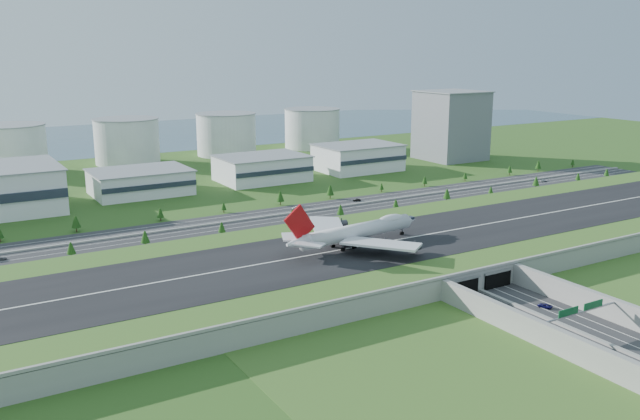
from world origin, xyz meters
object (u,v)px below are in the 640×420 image
car_0 (556,336)px  car_7 (296,207)px  office_tower (451,126)px  car_5 (357,200)px  car_6 (543,181)px  car_2 (545,306)px  boeing_747 (356,231)px  car_4 (1,259)px  fuel_tank_a (11,149)px

car_0 → car_7: size_ratio=0.91×
office_tower → car_7: bearing=-155.0°
car_5 → car_6: (144.36, -15.18, -0.04)m
car_2 → car_5: bearing=-123.1°
car_5 → car_7: car_5 is taller
office_tower → car_7: 217.26m
boeing_747 → car_7: (26.62, 101.50, -13.50)m
car_0 → car_7: car_0 is taller
boeing_747 → car_5: 120.89m
car_4 → car_6: (341.95, 2.39, -0.09)m
car_0 → boeing_747: bearing=93.0°
boeing_747 → car_5: (67.32, 99.51, -13.44)m
car_0 → car_7: bearing=81.7°
boeing_747 → car_0: 98.52m
boeing_747 → car_4: (-130.27, 81.94, -13.39)m
office_tower → car_5: 182.52m
car_6 → fuel_tank_a: bearing=66.7°
car_6 → car_2: bearing=144.0°
boeing_747 → car_7: size_ratio=14.77×
boeing_747 → car_6: (211.68, 84.34, -13.48)m
office_tower → boeing_747: office_tower is taller
office_tower → boeing_747: 294.21m
fuel_tank_a → car_4: size_ratio=10.39×
car_4 → car_7: bearing=-106.9°
fuel_tank_a → car_6: 382.01m
fuel_tank_a → car_2: bearing=-71.6°
fuel_tank_a → boeing_747: (97.91, -307.52, -3.17)m
boeing_747 → car_0: (12.03, -96.85, -13.45)m
car_0 → car_6: 269.61m
fuel_tank_a → car_0: 419.38m
fuel_tank_a → car_5: size_ratio=10.70×
office_tower → fuel_tank_a: 340.18m
car_0 → car_2: (17.86, 20.14, -0.03)m
fuel_tank_a → car_4: 228.49m
fuel_tank_a → car_0: bearing=-74.8°
car_5 → office_tower: bearing=142.0°
office_tower → car_6: bearing=-95.5°
car_2 → car_6: car_6 is taller
car_2 → car_6: 242.86m
car_2 → car_7: car_2 is taller
office_tower → car_0: size_ratio=12.31×
fuel_tank_a → car_6: bearing=-35.8°
car_2 → car_7: bearing=-110.1°
car_5 → car_7: size_ratio=0.96×
office_tower → car_6: office_tower is taller
boeing_747 → car_6: bearing=15.1°
car_2 → car_7: (-3.27, 178.21, -0.02)m
fuel_tank_a → car_0: (109.94, -404.37, -16.62)m
car_0 → fuel_tank_a: bearing=101.1°
car_0 → car_5: (55.29, 196.36, 0.01)m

